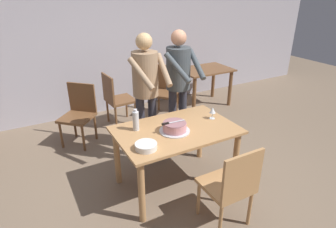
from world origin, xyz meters
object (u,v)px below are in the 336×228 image
cake_knife (169,123)px  background_table (205,77)px  chair_near_side (231,184)px  water_bottle (136,121)px  cake_on_platter (175,127)px  wine_glass_near (213,111)px  background_chair_0 (79,112)px  background_chair_2 (166,89)px  background_chair_1 (116,98)px  plate_stack (146,146)px  person_cutting_cake (146,86)px  main_dining_table (176,139)px  person_standing_beside (179,80)px

cake_knife → background_table: (1.89, 1.96, -0.29)m
chair_near_side → water_bottle: bearing=118.1°
background_table → cake_on_platter: bearing=-132.8°
wine_glass_near → cake_on_platter: bearing=-172.9°
background_chair_0 → background_chair_2: bearing=10.1°
background_chair_1 → water_bottle: bearing=-101.3°
cake_knife → plate_stack: (-0.36, -0.19, -0.09)m
plate_stack → person_cutting_cake: (0.41, 0.87, 0.30)m
cake_on_platter → background_chair_1: (-0.01, 1.95, -0.31)m
cake_knife → background_table: 2.74m
person_cutting_cake → background_table: (1.84, 1.28, -0.50)m
cake_knife → main_dining_table: bearing=16.2°
cake_on_platter → background_chair_0: size_ratio=0.38×
cake_knife → person_standing_beside: (0.54, 0.71, 0.21)m
wine_glass_near → background_chair_1: bearing=107.1°
person_cutting_cake → background_chair_1: size_ratio=1.91×
cake_knife → person_cutting_cake: bearing=85.8°
person_standing_beside → background_chair_2: size_ratio=1.91×
wine_glass_near → chair_near_side: bearing=-114.5°
plate_stack → chair_near_side: bearing=-44.1°
water_bottle → background_chair_0: size_ratio=0.28×
plate_stack → background_chair_2: (1.35, 2.12, -0.29)m
cake_knife → background_chair_0: size_ratio=0.30×
wine_glass_near → person_standing_beside: bearing=98.4°
chair_near_side → background_chair_0: same height
plate_stack → background_chair_1: size_ratio=0.24×
chair_near_side → background_chair_0: size_ratio=1.00×
background_chair_2 → background_chair_0: bearing=-169.9°
plate_stack → background_table: (2.25, 2.15, -0.20)m
cake_knife → water_bottle: size_ratio=1.08×
background_chair_2 → person_cutting_cake: bearing=-127.2°
person_standing_beside → chair_near_side: (-0.29, -1.49, -0.58)m
main_dining_table → person_standing_beside: size_ratio=0.78×
plate_stack → background_chair_0: background_chair_0 is taller
cake_on_platter → wine_glass_near: wine_glass_near is taller
cake_on_platter → background_chair_1: bearing=90.4°
main_dining_table → water_bottle: (-0.40, 0.20, 0.24)m
cake_knife → background_table: bearing=46.0°
cake_on_platter → plate_stack: (-0.43, -0.18, -0.02)m
chair_near_side → background_chair_1: (-0.19, 2.72, 0.00)m
person_cutting_cake → background_chair_2: 1.67m
cake_knife → chair_near_side: size_ratio=0.30×
plate_stack → background_chair_0: bearing=98.4°
cake_on_platter → background_chair_2: background_chair_2 is taller
person_cutting_cake → background_table: person_cutting_cake is taller
wine_glass_near → chair_near_side: (-0.38, -0.84, -0.36)m
main_dining_table → wine_glass_near: bearing=3.4°
person_cutting_cake → cake_knife: bearing=-94.2°
person_standing_beside → background_chair_1: size_ratio=1.91×
cake_knife → person_standing_beside: person_standing_beside is taller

